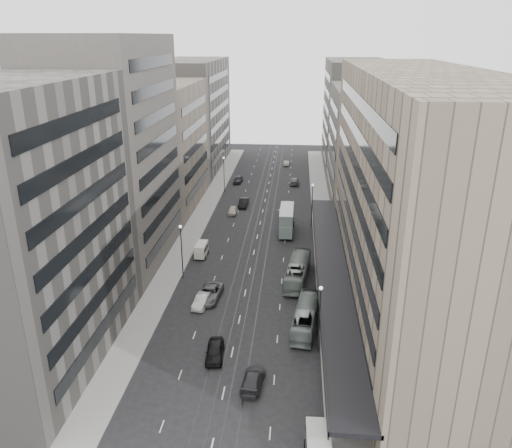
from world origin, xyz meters
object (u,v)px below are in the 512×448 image
(sedan_2, at_px, (210,293))
(pedestrian, at_px, (361,394))
(bus_near, at_px, (306,317))
(bus_far, at_px, (298,271))
(double_decker, at_px, (286,220))
(panel_van, at_px, (201,249))
(sedan_1, at_px, (202,300))
(sedan_0, at_px, (215,351))

(sedan_2, relative_size, pedestrian, 3.20)
(bus_near, height_order, bus_far, bus_far)
(double_decker, distance_m, panel_van, 17.83)
(double_decker, bearing_deg, sedan_2, -110.47)
(bus_near, height_order, pedestrian, bus_near)
(bus_far, height_order, pedestrian, bus_far)
(bus_far, bearing_deg, sedan_1, 39.87)
(bus_far, relative_size, sedan_2, 1.89)
(bus_far, bearing_deg, bus_near, 101.64)
(panel_van, distance_m, sedan_2, 14.19)
(panel_van, bearing_deg, sedan_0, -74.56)
(bus_far, distance_m, sedan_1, 15.11)
(double_decker, xyz_separation_m, sedan_0, (-6.91, -38.31, -1.70))
(bus_far, distance_m, pedestrian, 26.43)
(bus_far, distance_m, sedan_2, 13.54)
(panel_van, xyz_separation_m, sedan_0, (6.54, -26.69, -0.45))
(panel_van, height_order, pedestrian, panel_van)
(double_decker, height_order, sedan_1, double_decker)
(sedan_0, height_order, sedan_1, sedan_0)
(bus_far, relative_size, sedan_1, 2.55)
(sedan_0, bearing_deg, double_decker, 75.75)
(pedestrian, bearing_deg, sedan_2, -59.31)
(sedan_0, xyz_separation_m, pedestrian, (15.39, -6.26, 0.28))
(double_decker, relative_size, sedan_1, 1.91)
(bus_near, bearing_deg, sedan_0, 41.75)
(panel_van, bearing_deg, double_decker, 42.47)
(sedan_1, distance_m, pedestrian, 25.77)
(bus_near, bearing_deg, panel_van, -42.64)
(bus_far, height_order, sedan_1, bus_far)
(bus_near, height_order, panel_van, bus_near)
(bus_near, height_order, sedan_2, bus_near)
(bus_near, distance_m, double_decker, 31.50)
(double_decker, bearing_deg, panel_van, -138.62)
(double_decker, height_order, sedan_0, double_decker)
(sedan_2, bearing_deg, bus_near, -20.25)
(sedan_1, bearing_deg, bus_near, -9.42)
(bus_near, distance_m, sedan_1, 14.34)
(double_decker, bearing_deg, sedan_0, -99.66)
(sedan_0, bearing_deg, panel_van, 99.76)
(sedan_2, xyz_separation_m, pedestrian, (18.21, -19.26, 0.26))
(sedan_1, height_order, sedan_2, sedan_2)
(double_decker, bearing_deg, bus_far, -82.87)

